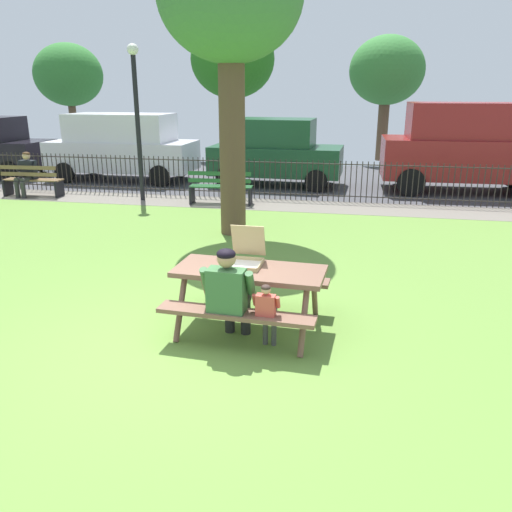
# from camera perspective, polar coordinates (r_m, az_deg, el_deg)

# --- Properties ---
(ground) EXTENTS (28.00, 12.44, 0.02)m
(ground) POSITION_cam_1_polar(r_m,az_deg,el_deg) (8.00, -3.43, -2.81)
(ground) COLOR olive
(cobblestone_walkway) EXTENTS (28.00, 1.40, 0.01)m
(cobblestone_walkway) POSITION_cam_1_polar(r_m,az_deg,el_deg) (13.21, 2.52, 5.62)
(cobblestone_walkway) COLOR slate
(street_asphalt) EXTENTS (28.00, 6.73, 0.01)m
(street_asphalt) POSITION_cam_1_polar(r_m,az_deg,el_deg) (17.17, 4.59, 8.47)
(street_asphalt) COLOR #424247
(picnic_table_foreground) EXTENTS (1.88, 1.58, 0.79)m
(picnic_table_foreground) POSITION_cam_1_polar(r_m,az_deg,el_deg) (6.26, -0.72, -2.91)
(picnic_table_foreground) COLOR brown
(picnic_table_foreground) RESTS_ON ground
(pizza_box_open) EXTENTS (0.43, 0.50, 0.47)m
(pizza_box_open) POSITION_cam_1_polar(r_m,az_deg,el_deg) (6.33, -1.13, 0.09)
(pizza_box_open) COLOR tan
(pizza_box_open) RESTS_ON picnic_table_foreground
(adult_at_table) EXTENTS (0.62, 0.61, 1.19)m
(adult_at_table) POSITION_cam_1_polar(r_m,az_deg,el_deg) (5.82, -2.98, -3.97)
(adult_at_table) COLOR black
(adult_at_table) RESTS_ON ground
(child_at_table) EXTENTS (0.31, 0.31, 0.82)m
(child_at_table) POSITION_cam_1_polar(r_m,az_deg,el_deg) (5.74, 1.22, -5.95)
(child_at_table) COLOR #454545
(child_at_table) RESTS_ON ground
(iron_fence_streetside) EXTENTS (21.09, 0.03, 1.07)m
(iron_fence_streetside) POSITION_cam_1_polar(r_m,az_deg,el_deg) (13.78, 3.00, 8.45)
(iron_fence_streetside) COLOR #2D2823
(iron_fence_streetside) RESTS_ON ground
(park_bench_left) EXTENTS (1.62, 0.54, 0.85)m
(park_bench_left) POSITION_cam_1_polar(r_m,az_deg,el_deg) (15.52, -23.48, 7.61)
(park_bench_left) COLOR olive
(park_bench_left) RESTS_ON ground
(park_bench_center) EXTENTS (1.62, 0.57, 0.85)m
(park_bench_center) POSITION_cam_1_polar(r_m,az_deg,el_deg) (13.29, -3.92, 7.52)
(park_bench_center) COLOR #255D2E
(park_bench_center) RESTS_ON ground
(person_on_park_bench) EXTENTS (0.63, 0.62, 1.19)m
(person_on_park_bench) POSITION_cam_1_polar(r_m,az_deg,el_deg) (15.59, -24.03, 8.48)
(person_on_park_bench) COLOR #303030
(person_on_park_bench) RESTS_ON ground
(lamp_post_walkway) EXTENTS (0.28, 0.28, 3.88)m
(lamp_post_walkway) POSITION_cam_1_polar(r_m,az_deg,el_deg) (13.86, -13.05, 15.73)
(lamp_post_walkway) COLOR black
(lamp_post_walkway) RESTS_ON ground
(tree_near_table) EXTENTS (2.67, 2.67, 5.66)m
(tree_near_table) POSITION_cam_1_polar(r_m,az_deg,el_deg) (10.38, -2.86, 26.25)
(tree_near_table) COLOR brown
(tree_near_table) RESTS_ON ground
(parked_car_left) EXTENTS (4.61, 1.97, 2.08)m
(parked_car_left) POSITION_cam_1_polar(r_m,az_deg,el_deg) (17.30, -14.55, 11.72)
(parked_car_left) COLOR silver
(parked_car_left) RESTS_ON ground
(parked_car_center) EXTENTS (3.96, 1.95, 1.98)m
(parked_car_center) POSITION_cam_1_polar(r_m,az_deg,el_deg) (15.84, 2.27, 11.42)
(parked_car_center) COLOR #1A492B
(parked_car_center) RESTS_ON ground
(parked_car_right) EXTENTS (4.75, 2.17, 2.46)m
(parked_car_right) POSITION_cam_1_polar(r_m,az_deg,el_deg) (15.92, 22.48, 11.20)
(parked_car_right) COLOR maroon
(parked_car_right) RESTS_ON ground
(far_tree_left) EXTENTS (2.97, 2.97, 4.73)m
(far_tree_left) POSITION_cam_1_polar(r_m,az_deg,el_deg) (25.50, -19.99, 18.24)
(far_tree_left) COLOR brown
(far_tree_left) RESTS_ON ground
(far_tree_midleft) EXTENTS (3.45, 3.45, 5.52)m
(far_tree_midleft) POSITION_cam_1_polar(r_m,az_deg,el_deg) (22.74, -2.59, 20.79)
(far_tree_midleft) COLOR brown
(far_tree_midleft) RESTS_ON ground
(far_tree_center) EXTENTS (2.92, 2.92, 4.82)m
(far_tree_center) POSITION_cam_1_polar(r_m,az_deg,el_deg) (22.11, 14.24, 19.15)
(far_tree_center) COLOR brown
(far_tree_center) RESTS_ON ground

